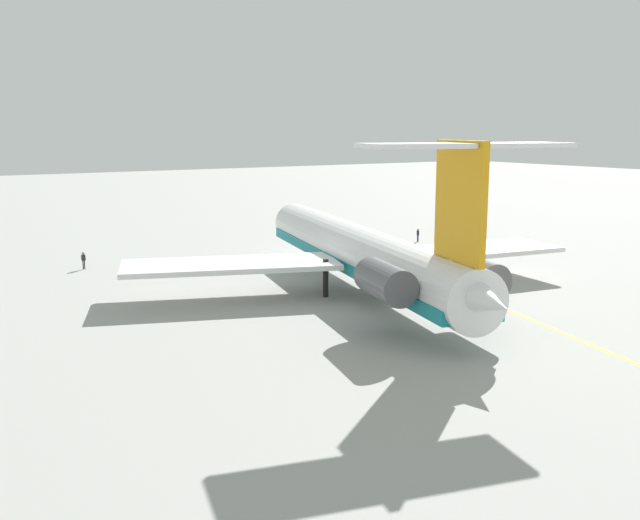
# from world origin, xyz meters

# --- Properties ---
(ground) EXTENTS (373.08, 373.08, 0.00)m
(ground) POSITION_xyz_m (0.00, 0.00, 0.00)
(ground) COLOR #9E9E99
(main_jetliner) EXTENTS (45.95, 41.07, 13.55)m
(main_jetliner) POSITION_xyz_m (-1.81, 9.96, 3.70)
(main_jetliner) COLOR white
(main_jetliner) RESTS_ON ground
(ground_crew_near_nose) EXTENTS (0.27, 0.42, 1.66)m
(ground_crew_near_nose) POSITION_xyz_m (18.22, -13.12, 1.05)
(ground_crew_near_nose) COLOR black
(ground_crew_near_nose) RESTS_ON ground
(ground_crew_near_tail) EXTENTS (0.30, 0.39, 1.80)m
(ground_crew_near_tail) POSITION_xyz_m (22.62, 27.76, 1.14)
(ground_crew_near_tail) COLOR black
(ground_crew_near_tail) RESTS_ON ground
(safety_cone_nose) EXTENTS (0.40, 0.40, 0.55)m
(safety_cone_nose) POSITION_xyz_m (20.12, -11.19, 0.28)
(safety_cone_nose) COLOR #EA590F
(safety_cone_nose) RESTS_ON ground
(taxiway_centreline) EXTENTS (75.56, 18.92, 0.01)m
(taxiway_centreline) POSITION_xyz_m (-0.54, 0.55, 0.00)
(taxiway_centreline) COLOR gold
(taxiway_centreline) RESTS_ON ground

